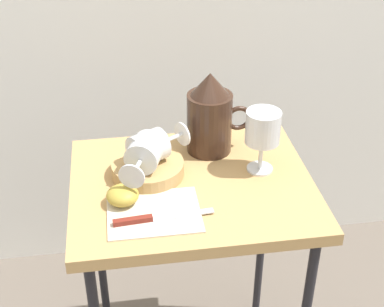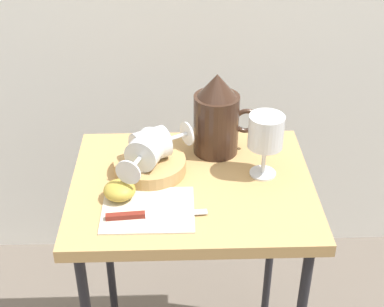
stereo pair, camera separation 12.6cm
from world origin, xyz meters
The scene contains 9 objects.
table centered at (0.00, 0.00, 0.63)m, with size 0.57×0.47×0.70m.
linen_napkin centered at (-0.10, -0.11, 0.70)m, with size 0.20×0.16×0.00m, color beige.
basket_tray centered at (-0.10, 0.05, 0.72)m, with size 0.17×0.17×0.04m, color tan.
pitcher centered at (0.07, 0.14, 0.79)m, with size 0.17×0.11×0.21m.
wine_glass_upright centered at (0.17, 0.03, 0.81)m, with size 0.08×0.08×0.16m.
wine_glass_tipped_near centered at (-0.09, 0.05, 0.77)m, with size 0.16×0.13×0.08m.
wine_glass_tipped_far centered at (-0.11, 0.03, 0.78)m, with size 0.12×0.16×0.08m.
apple_half_left centered at (-0.17, -0.06, 0.72)m, with size 0.07×0.07×0.04m, color #B29938.
knife centered at (-0.11, -0.13, 0.71)m, with size 0.22×0.03×0.01m.
Camera 1 is at (-0.16, -1.07, 1.46)m, focal length 52.08 mm.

